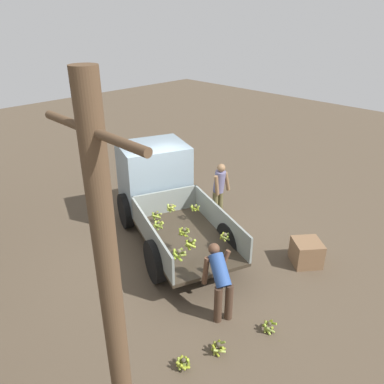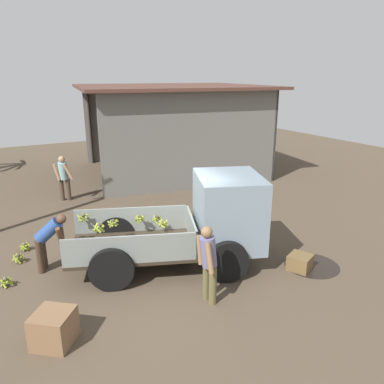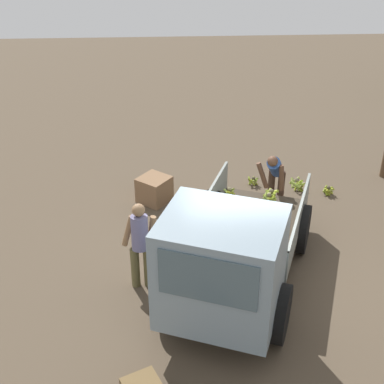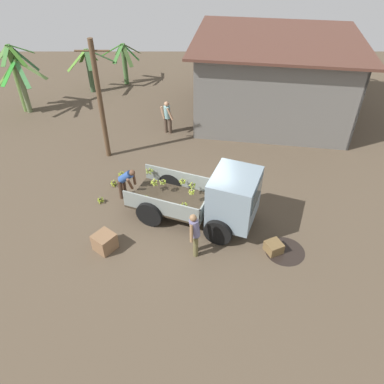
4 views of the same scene
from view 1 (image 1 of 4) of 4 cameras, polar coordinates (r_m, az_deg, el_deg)
ground at (r=9.52m, az=-3.69°, el=-8.12°), size 36.00×36.00×0.00m
mud_patch_0 at (r=12.63m, az=-6.14°, el=0.87°), size 1.28×1.28×0.01m
cargo_truck at (r=9.95m, az=-4.96°, el=0.84°), size 4.72×3.20×2.14m
utility_pole at (r=3.84m, az=-11.51°, el=-20.64°), size 1.29×0.20×5.00m
person_foreground_visitor at (r=10.36m, az=4.18°, el=0.61°), size 0.37×0.62×1.63m
person_worker_loading at (r=7.19m, az=4.26°, el=-13.05°), size 0.74×0.76×1.38m
banana_bunch_on_ground_0 at (r=6.74m, az=-1.32°, el=-24.58°), size 0.27×0.27×0.22m
banana_bunch_on_ground_1 at (r=7.41m, az=11.66°, el=-19.38°), size 0.28×0.28×0.22m
banana_bunch_on_ground_2 at (r=6.94m, az=4.04°, el=-22.52°), size 0.31×0.31×0.24m
wooden_crate_0 at (r=9.13m, az=17.04°, el=-8.81°), size 0.87×0.87×0.59m
wooden_crate_1 at (r=12.28m, az=-5.10°, el=1.05°), size 0.65×0.65×0.36m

